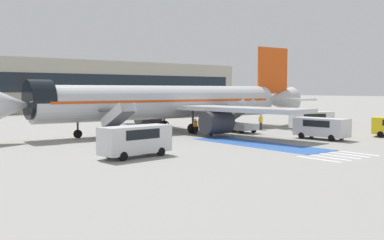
{
  "coord_description": "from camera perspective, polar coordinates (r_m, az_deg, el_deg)",
  "views": [
    {
      "loc": [
        -27.39,
        -41.54,
        4.83
      ],
      "look_at": [
        3.07,
        -2.68,
        1.51
      ],
      "focal_mm": 42.0,
      "sensor_mm": 36.0,
      "label": 1
    }
  ],
  "objects": [
    {
      "name": "ground_crew_0",
      "position": [
        54.62,
        8.73,
        -0.13
      ],
      "size": [
        0.46,
        0.29,
        1.87
      ],
      "rotation": [
        0.0,
        0.0,
        2.99
      ],
      "color": "#2D2D33",
      "rests_on": "ground_plane"
    },
    {
      "name": "ground_crew_2",
      "position": [
        46.67,
        2.43,
        -0.76
      ],
      "size": [
        0.43,
        0.48,
        1.87
      ],
      "rotation": [
        0.0,
        0.0,
        5.32
      ],
      "color": "#191E38",
      "rests_on": "ground_plane"
    },
    {
      "name": "airliner",
      "position": [
        51.36,
        -2.62,
        2.23
      ],
      "size": [
        39.96,
        33.29,
        10.51
      ],
      "rotation": [
        0.0,
        0.0,
        1.53
      ],
      "color": "silver",
      "rests_on": "ground_plane"
    },
    {
      "name": "service_van_3",
      "position": [
        55.32,
        14.92,
        0.09
      ],
      "size": [
        5.3,
        4.0,
        2.24
      ],
      "rotation": [
        0.0,
        0.0,
        4.22
      ],
      "color": "silver",
      "rests_on": "ground_plane"
    },
    {
      "name": "boarding_stairs_aft",
      "position": [
        51.65,
        5.76,
        -0.46
      ],
      "size": [
        2.4,
        5.31,
        3.87
      ],
      "rotation": [
        0.0,
        0.0,
        -0.04
      ],
      "color": "#ADB2BA",
      "rests_on": "ground_plane"
    },
    {
      "name": "boarding_stairs_forward",
      "position": [
        43.22,
        -9.38,
        -1.36
      ],
      "size": [
        2.4,
        5.31,
        3.7
      ],
      "rotation": [
        0.0,
        0.0,
        -0.04
      ],
      "color": "#ADB2BA",
      "rests_on": "ground_plane"
    },
    {
      "name": "apron_leadline_yellow",
      "position": [
        51.2,
        -3.25,
        -1.57
      ],
      "size": [
        74.04,
        3.31,
        0.01
      ],
      "primitive_type": "cube",
      "rotation": [
        0.0,
        0.0,
        1.53
      ],
      "color": "gold",
      "rests_on": "ground_plane"
    },
    {
      "name": "service_van_1",
      "position": [
        45.67,
        16.11,
        -0.8
      ],
      "size": [
        2.49,
        5.43,
        2.08
      ],
      "rotation": [
        0.0,
        0.0,
        3.23
      ],
      "color": "silver",
      "rests_on": "ground_plane"
    },
    {
      "name": "fuel_tanker",
      "position": [
        76.87,
        -8.82,
        1.53
      ],
      "size": [
        8.71,
        3.41,
        3.54
      ],
      "rotation": [
        0.0,
        0.0,
        1.68
      ],
      "color": "#38383D",
      "rests_on": "ground_plane"
    },
    {
      "name": "apron_stand_patch_blue",
      "position": [
        40.42,
        8.37,
        -3.05
      ],
      "size": [
        4.15,
        13.95,
        0.01
      ],
      "primitive_type": "cube",
      "color": "#2856A8",
      "rests_on": "ground_plane"
    },
    {
      "name": "apron_walkway_bar_1",
      "position": [
        33.62,
        16.97,
        -4.58
      ],
      "size": [
        0.44,
        3.6,
        0.01
      ],
      "primitive_type": "cube",
      "color": "silver",
      "rests_on": "ground_plane"
    },
    {
      "name": "service_van_2",
      "position": [
        32.44,
        -7.2,
        -2.36
      ],
      "size": [
        5.54,
        2.39,
        2.26
      ],
      "rotation": [
        0.0,
        0.0,
        4.81
      ],
      "color": "silver",
      "rests_on": "ground_plane"
    },
    {
      "name": "apron_walkway_bar_3",
      "position": [
        35.59,
        19.19,
        -4.17
      ],
      "size": [
        0.44,
        3.6,
        0.01
      ],
      "primitive_type": "cube",
      "color": "silver",
      "rests_on": "ground_plane"
    },
    {
      "name": "apron_walkway_bar_0",
      "position": [
        32.65,
        15.76,
        -4.8
      ],
      "size": [
        0.44,
        3.6,
        0.01
      ],
      "primitive_type": "cube",
      "color": "silver",
      "rests_on": "ground_plane"
    },
    {
      "name": "ground_crew_1",
      "position": [
        48.32,
        0.42,
        -0.69
      ],
      "size": [
        0.49,
        0.39,
        1.75
      ],
      "rotation": [
        0.0,
        0.0,
        2.71
      ],
      "color": "black",
      "rests_on": "ground_plane"
    },
    {
      "name": "ground_plane",
      "position": [
        49.99,
        -4.68,
        -1.71
      ],
      "size": [
        600.0,
        600.0,
        0.0
      ],
      "primitive_type": "plane",
      "color": "gray"
    },
    {
      "name": "apron_walkway_bar_4",
      "position": [
        36.6,
        20.21,
        -3.97
      ],
      "size": [
        0.44,
        3.6,
        0.01
      ],
      "primitive_type": "cube",
      "color": "silver",
      "rests_on": "ground_plane"
    },
    {
      "name": "ground_crew_3",
      "position": [
        43.21,
        -3.14,
        -1.32
      ],
      "size": [
        0.45,
        0.28,
        1.65
      ],
      "rotation": [
        0.0,
        0.0,
        3.26
      ],
      "color": "black",
      "rests_on": "ground_plane"
    },
    {
      "name": "apron_walkway_bar_2",
      "position": [
        34.6,
        18.11,
        -4.37
      ],
      "size": [
        0.44,
        3.6,
        0.01
      ],
      "primitive_type": "cube",
      "color": "silver",
      "rests_on": "ground_plane"
    }
  ]
}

